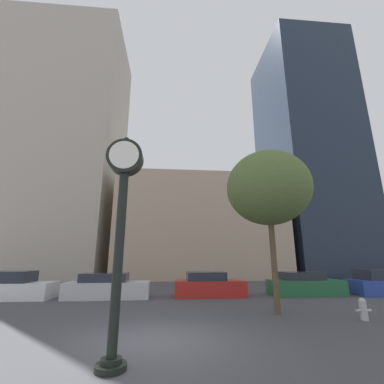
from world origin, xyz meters
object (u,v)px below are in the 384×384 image
object	(u,v)px
car_green	(305,285)
car_blue	(381,284)
car_white	(10,287)
car_red	(209,286)
bare_tree	(268,188)
car_silver	(107,287)
street_clock	(122,212)
fire_hydrant_near	(363,309)

from	to	relation	value
car_green	car_blue	size ratio (longest dim) A/B	1.12
car_white	car_blue	distance (m)	21.49
car_red	bare_tree	world-z (taller)	bare_tree
car_silver	bare_tree	xyz separation A→B (m)	(7.68, -4.83, 4.57)
bare_tree	car_green	bearing A→B (deg)	52.57
street_clock	car_silver	world-z (taller)	street_clock
car_red	car_silver	bearing A→B (deg)	-176.69
street_clock	car_white	bearing A→B (deg)	127.59
fire_hydrant_near	bare_tree	bearing A→B (deg)	154.35
street_clock	bare_tree	size ratio (longest dim) A/B	0.73
car_red	car_green	bearing A→B (deg)	-0.77
car_blue	bare_tree	bearing A→B (deg)	-148.85
fire_hydrant_near	bare_tree	distance (m)	5.59
car_blue	car_white	bearing A→B (deg)	-178.29
car_red	car_green	world-z (taller)	car_red
car_blue	fire_hydrant_near	world-z (taller)	car_blue
car_green	fire_hydrant_near	size ratio (longest dim) A/B	5.74
car_white	car_silver	xyz separation A→B (m)	(5.18, -0.07, -0.04)
car_blue	car_green	bearing A→B (deg)	179.51
car_white	bare_tree	xyz separation A→B (m)	(12.86, -4.91, 4.53)
car_silver	car_blue	size ratio (longest dim) A/B	1.18
car_silver	street_clock	bearing A→B (deg)	-77.75
car_white	fire_hydrant_near	size ratio (longest dim) A/B	5.85
street_clock	car_red	bearing A→B (deg)	70.76
car_blue	fire_hydrant_near	size ratio (longest dim) A/B	5.15
car_blue	bare_tree	distance (m)	10.87
car_silver	car_green	world-z (taller)	car_green
car_green	car_blue	distance (m)	4.78
car_white	street_clock	bearing A→B (deg)	-52.01
car_blue	bare_tree	world-z (taller)	bare_tree
car_green	fire_hydrant_near	distance (m)	6.42
fire_hydrant_near	car_green	bearing A→B (deg)	79.13
car_silver	car_red	world-z (taller)	car_red
car_red	car_blue	world-z (taller)	car_blue
car_silver	fire_hydrant_near	distance (m)	11.99
car_silver	bare_tree	world-z (taller)	bare_tree
fire_hydrant_near	bare_tree	size ratio (longest dim) A/B	0.11
car_silver	car_red	xyz separation A→B (m)	(5.72, 0.30, 0.01)
street_clock	bare_tree	world-z (taller)	bare_tree
street_clock	car_silver	xyz separation A→B (m)	(-2.27, 9.60, -2.58)
car_green	fire_hydrant_near	bearing A→B (deg)	-102.00
car_white	car_silver	world-z (taller)	car_white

